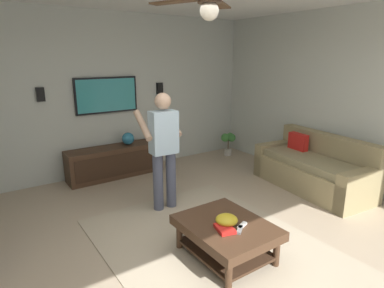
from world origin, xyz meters
TOP-DOWN VIEW (x-y plane):
  - ground_plane at (0.00, 0.00)m, footprint 7.54×7.54m
  - wall_back_tv at (3.19, 0.00)m, footprint 0.10×6.23m
  - wall_side_window at (0.00, -3.07)m, footprint 6.48×0.10m
  - area_rug at (0.05, -0.09)m, footprint 2.97×2.21m
  - couch at (0.51, -2.51)m, footprint 1.99×1.08m
  - coffee_table at (-0.15, -0.09)m, footprint 1.00×0.80m
  - media_console at (2.86, -0.06)m, footprint 0.45×1.70m
  - tv at (3.10, -0.06)m, footprint 0.05×1.12m
  - person_standing at (1.25, -0.14)m, footprint 0.56×0.56m
  - potted_plant_short at (2.69, -2.58)m, footprint 0.25×0.31m
  - bowl at (-0.17, -0.08)m, footprint 0.23×0.23m
  - remote_white at (-0.30, -0.18)m, footprint 0.09×0.16m
  - remote_black at (-0.13, -0.17)m, footprint 0.15×0.12m
  - remote_grey at (-0.34, -0.10)m, footprint 0.13×0.15m
  - book at (-0.25, 0.01)m, footprint 0.25×0.21m
  - vase_round at (2.86, -0.31)m, footprint 0.22×0.22m
  - wall_speaker_left at (3.11, -1.13)m, footprint 0.06×0.12m
  - wall_speaker_right at (3.11, 1.01)m, footprint 0.06×0.12m
  - ceiling_fan at (-0.17, 0.18)m, footprint 1.18×1.10m

SIDE VIEW (x-z plane):
  - ground_plane at x=0.00m, z-range 0.00..0.00m
  - area_rug at x=0.05m, z-range 0.00..0.01m
  - media_console at x=2.86m, z-range 0.00..0.55m
  - coffee_table at x=-0.15m, z-range 0.10..0.50m
  - couch at x=0.51m, z-range -0.12..0.75m
  - potted_plant_short at x=2.69m, z-range 0.10..0.59m
  - remote_white at x=-0.30m, z-range 0.40..0.42m
  - remote_black at x=-0.13m, z-range 0.40..0.42m
  - remote_grey at x=-0.34m, z-range 0.40..0.42m
  - book at x=-0.25m, z-range 0.40..0.44m
  - bowl at x=-0.17m, z-range 0.40..0.50m
  - vase_round at x=2.86m, z-range 0.55..0.77m
  - person_standing at x=1.25m, z-range 0.11..1.75m
  - wall_back_tv at x=3.19m, z-range 0.00..2.86m
  - wall_side_window at x=0.00m, z-range 0.00..2.86m
  - tv at x=3.10m, z-range 1.12..1.75m
  - wall_speaker_left at x=3.11m, z-range 1.39..1.61m
  - wall_speaker_right at x=3.11m, z-range 1.41..1.63m
  - ceiling_fan at x=-0.17m, z-range 2.30..2.76m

